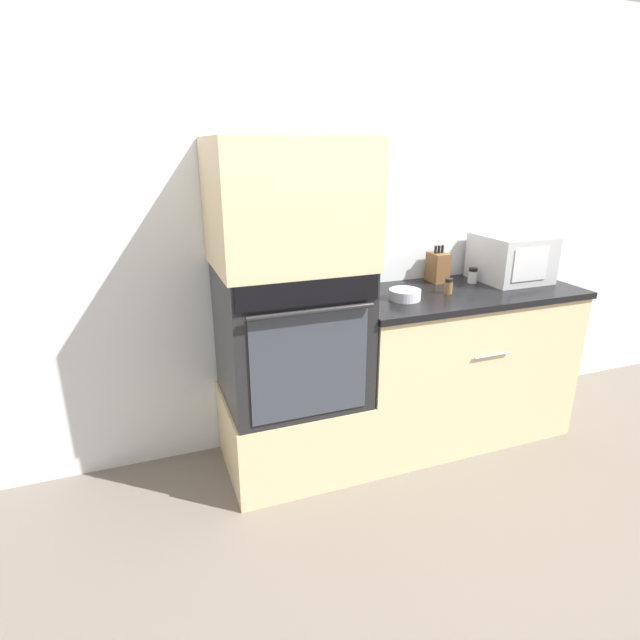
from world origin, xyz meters
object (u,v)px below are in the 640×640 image
(condiment_jar_mid, at_px, (473,276))
(microwave, at_px, (511,258))
(bowl, at_px, (405,295))
(knife_block, at_px, (438,267))
(condiment_jar_near, at_px, (449,286))
(condiment_jar_far, at_px, (362,280))
(wall_oven, at_px, (291,333))

(condiment_jar_mid, bearing_deg, microwave, -5.20)
(bowl, bearing_deg, knife_block, 35.67)
(condiment_jar_mid, bearing_deg, knife_block, 150.73)
(condiment_jar_near, relative_size, condiment_jar_far, 0.72)
(bowl, bearing_deg, condiment_jar_far, 117.54)
(knife_block, height_order, condiment_jar_far, knife_block)
(wall_oven, bearing_deg, bowl, -4.89)
(condiment_jar_far, bearing_deg, condiment_jar_mid, -7.57)
(microwave, height_order, condiment_jar_near, microwave)
(bowl, relative_size, condiment_jar_mid, 1.86)
(microwave, bearing_deg, condiment_jar_near, -166.64)
(condiment_jar_far, bearing_deg, knife_block, 1.23)
(condiment_jar_mid, height_order, condiment_jar_far, condiment_jar_far)
(condiment_jar_mid, bearing_deg, condiment_jar_near, -151.45)
(wall_oven, xyz_separation_m, microwave, (1.42, 0.09, 0.27))
(microwave, bearing_deg, wall_oven, -176.46)
(condiment_jar_near, distance_m, condiment_jar_mid, 0.30)
(condiment_jar_near, relative_size, condiment_jar_mid, 0.94)
(microwave, relative_size, bowl, 2.28)
(knife_block, relative_size, bowl, 1.29)
(condiment_jar_mid, relative_size, condiment_jar_far, 0.77)
(wall_oven, height_order, bowl, wall_oven)
(condiment_jar_near, height_order, condiment_jar_far, condiment_jar_far)
(condiment_jar_mid, bearing_deg, condiment_jar_far, 172.43)
(bowl, height_order, condiment_jar_mid, condiment_jar_mid)
(knife_block, height_order, condiment_jar_near, knife_block)
(knife_block, bearing_deg, bowl, -144.33)
(microwave, bearing_deg, bowl, -170.00)
(microwave, relative_size, condiment_jar_mid, 4.25)
(wall_oven, relative_size, condiment_jar_mid, 7.81)
(wall_oven, distance_m, knife_block, 1.03)
(wall_oven, bearing_deg, condiment_jar_near, -2.19)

